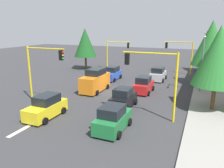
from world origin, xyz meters
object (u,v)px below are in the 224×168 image
Objects in this scene: traffic_signal_near_left at (154,72)px; car_silver at (158,74)px; tree_opposite_side at (85,43)px; car_green at (113,119)px; traffic_signal_far_left at (180,51)px; traffic_signal_near_right at (42,64)px; tree_roadside_mid at (211,43)px; tree_roadside_near at (218,56)px; delivery_van_orange at (95,81)px; car_black at (123,98)px; car_blue at (112,74)px; tree_roadside_far at (207,44)px; car_red at (144,85)px; street_lamp_curbside at (203,57)px; traffic_signal_far_right at (116,49)px; car_yellow at (46,107)px.

car_silver is at bearing -170.45° from traffic_signal_near_left.
tree_opposite_side reaches higher than traffic_signal_near_left.
tree_opposite_side is 1.95× the size of car_green.
traffic_signal_far_left is 23.01m from traffic_signal_near_right.
tree_roadside_mid is 2.24× the size of car_green.
tree_roadside_near reaches higher than tree_opposite_side.
traffic_signal_near_left is 6.33m from tree_roadside_near.
delivery_van_orange is (-1.58, -13.12, -3.88)m from tree_roadside_near.
delivery_van_orange is at bearing -127.73° from car_black.
car_silver is at bearing -22.07° from traffic_signal_far_left.
traffic_signal_near_left is 24.57m from tree_opposite_side.
car_blue is (-6.38, -0.47, -0.39)m from delivery_van_orange.
tree_roadside_far is 1.90× the size of car_green.
car_green is at bearing -20.73° from tree_roadside_mid.
tree_roadside_near is 2.08× the size of car_red.
traffic_signal_near_right is 17.74m from street_lamp_curbside.
traffic_signal_near_left is at bearing -8.97° from tree_roadside_far.
tree_roadside_near is (-4.00, 16.21, 1.10)m from traffic_signal_near_right.
traffic_signal_near_right is at bearing -57.19° from street_lamp_curbside.
traffic_signal_far_right is 0.70× the size of tree_opposite_side.
car_blue is (6.05, 7.91, -4.00)m from tree_opposite_side.
car_red is 0.93× the size of car_yellow.
street_lamp_curbside is 1.82× the size of car_green.
car_black is at bearing -31.22° from tree_roadside_mid.
tree_opposite_side is at bearing -127.42° from car_red.
tree_roadside_mid is at bearing 98.89° from car_blue.
traffic_signal_far_right reaches higher than delivery_van_orange.
delivery_van_orange is 8.87m from car_yellow.
traffic_signal_far_left is at bearing -163.17° from tree_roadside_near.
traffic_signal_near_right is 5.38m from car_yellow.
car_silver is at bearing -179.58° from car_green.
traffic_signal_near_left is 10.23m from street_lamp_curbside.
tree_roadside_far is 0.97× the size of tree_opposite_side.
car_green is 16.61m from car_blue.
car_black is at bearing 52.27° from delivery_van_orange.
tree_roadside_mid is 2.11× the size of car_yellow.
street_lamp_curbside is at bearing 79.22° from car_blue.
tree_roadside_far is at bearing 133.73° from car_blue.
traffic_signal_far_left is 1.37× the size of car_silver.
traffic_signal_far_left is 7.62m from tree_roadside_mid.
tree_roadside_mid reaches higher than car_silver.
traffic_signal_far_right is at bearing -173.23° from car_yellow.
car_blue is 1.11× the size of car_black.
car_black is (7.99, -6.70, -3.45)m from street_lamp_curbside.
street_lamp_curbside is at bearing 54.97° from traffic_signal_far_right.
car_yellow is at bearing -36.64° from tree_roadside_mid.
traffic_signal_near_left is 1.50× the size of car_green.
car_yellow is at bearing -61.39° from tree_roadside_near.
traffic_signal_near_left reaches higher than traffic_signal_far_right.
traffic_signal_far_right is 0.61× the size of tree_roadside_mid.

